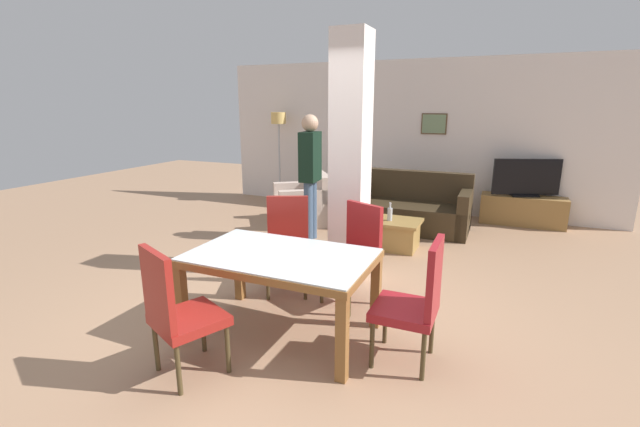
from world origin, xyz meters
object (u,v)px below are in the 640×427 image
(dining_table, at_px, (281,270))
(dining_chair_head_right, at_px, (416,299))
(coffee_table, at_px, (395,234))
(bottle, at_px, (390,214))
(sofa, at_px, (409,210))
(tv_screen, at_px, (526,178))
(dining_chair_far_right, at_px, (355,251))
(dining_chair_near_left, at_px, (177,310))
(dining_chair_far_left, at_px, (288,241))
(floor_lamp, at_px, (279,128))
(armchair, at_px, (305,206))
(tv_stand, at_px, (522,210))
(standing_person, at_px, (310,169))

(dining_table, bearing_deg, dining_chair_head_right, 0.00)
(coffee_table, height_order, bottle, bottle)
(sofa, relative_size, tv_screen, 1.81)
(dining_chair_far_right, bearing_deg, dining_chair_head_right, 156.84)
(dining_chair_near_left, bearing_deg, dining_chair_far_left, 114.31)
(dining_chair_near_left, xyz_separation_m, tv_screen, (2.37, 5.45, 0.25))
(sofa, xyz_separation_m, floor_lamp, (-2.83, 0.90, 1.18))
(dining_chair_head_right, xyz_separation_m, armchair, (-2.48, 3.29, -0.24))
(dining_chair_far_right, bearing_deg, armchair, -30.57)
(sofa, bearing_deg, tv_stand, -150.13)
(armchair, relative_size, coffee_table, 1.80)
(dining_chair_far_right, distance_m, sofa, 2.83)
(sofa, bearing_deg, standing_person, 43.57)
(bottle, distance_m, tv_stand, 2.68)
(floor_lamp, bearing_deg, tv_screen, 0.69)
(dining_chair_near_left, distance_m, floor_lamp, 5.87)
(dining_chair_far_left, distance_m, armchair, 2.64)
(dining_table, bearing_deg, standing_person, 109.23)
(dining_chair_near_left, xyz_separation_m, coffee_table, (0.74, 3.45, -0.33))
(dining_table, height_order, floor_lamp, floor_lamp)
(tv_screen, bearing_deg, tv_stand, 159.38)
(dining_chair_near_left, xyz_separation_m, bottle, (0.66, 3.41, -0.04))
(dining_chair_far_right, xyz_separation_m, armchair, (-1.72, 2.46, -0.24))
(dining_chair_near_left, bearing_deg, dining_table, 90.00)
(dining_chair_far_right, relative_size, floor_lamp, 0.56)
(dining_table, bearing_deg, dining_chair_near_left, -114.32)
(tv_screen, xyz_separation_m, floor_lamp, (-4.49, -0.05, 0.71))
(dining_chair_head_right, xyz_separation_m, sofa, (-0.81, 3.65, -0.23))
(dining_chair_far_left, height_order, standing_person, standing_person)
(dining_table, distance_m, tv_screen, 5.03)
(armchair, bearing_deg, dining_table, 166.51)
(dining_chair_far_right, relative_size, coffee_table, 1.49)
(tv_stand, relative_size, tv_screen, 1.28)
(sofa, height_order, bottle, sofa)
(dining_table, xyz_separation_m, tv_stand, (2.00, 4.61, -0.34))
(dining_chair_far_right, bearing_deg, dining_chair_far_left, 23.74)
(armchair, relative_size, tv_screen, 1.19)
(coffee_table, relative_size, tv_screen, 0.66)
(dining_chair_far_left, xyz_separation_m, sofa, (0.71, 2.81, -0.23))
(coffee_table, xyz_separation_m, floor_lamp, (-2.85, 1.95, 1.28))
(dining_chair_near_left, distance_m, bottle, 3.47)
(dining_table, distance_m, dining_chair_far_right, 0.92)
(dining_chair_far_left, height_order, armchair, dining_chair_far_left)
(armchair, bearing_deg, sofa, -113.49)
(dining_chair_near_left, relative_size, sofa, 0.54)
(armchair, distance_m, floor_lamp, 2.09)
(dining_table, relative_size, dining_chair_far_left, 1.54)
(dining_chair_far_left, relative_size, floor_lamp, 0.56)
(dining_table, relative_size, bottle, 6.13)
(armchair, distance_m, standing_person, 1.19)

